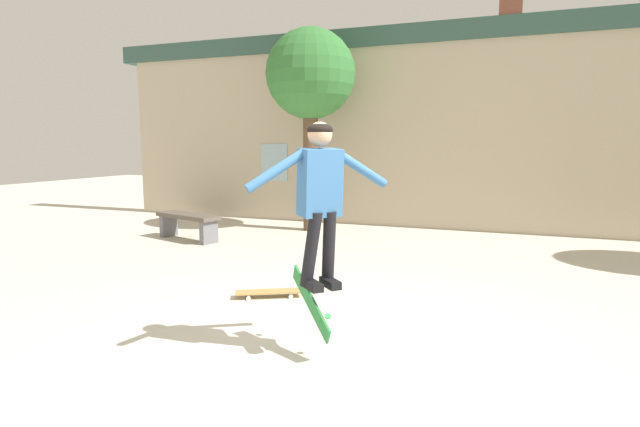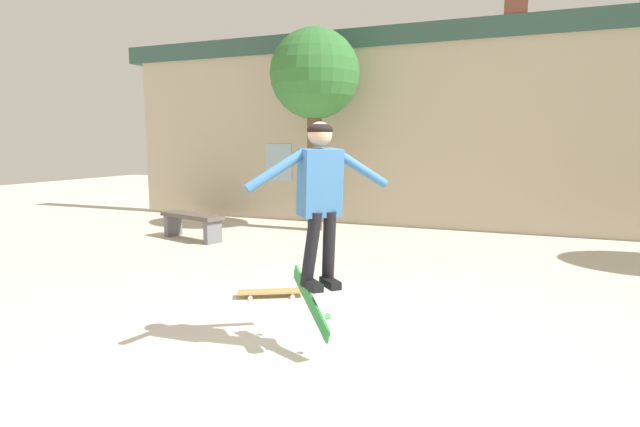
{
  "view_description": "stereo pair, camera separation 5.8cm",
  "coord_description": "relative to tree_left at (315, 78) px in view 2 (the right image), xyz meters",
  "views": [
    {
      "loc": [
        1.58,
        -3.97,
        1.88
      ],
      "look_at": [
        0.07,
        0.0,
        1.28
      ],
      "focal_mm": 28.0,
      "sensor_mm": 36.0,
      "label": 1
    },
    {
      "loc": [
        1.63,
        -3.95,
        1.88
      ],
      "look_at": [
        0.07,
        0.0,
        1.28
      ],
      "focal_mm": 28.0,
      "sensor_mm": 36.0,
      "label": 2
    }
  ],
  "objects": [
    {
      "name": "ground_plane",
      "position": [
        2.42,
        -6.01,
        -3.25
      ],
      "size": [
        40.0,
        40.0,
        0.0
      ],
      "primitive_type": "plane",
      "color": "beige"
    },
    {
      "name": "tree_left",
      "position": [
        0.0,
        0.0,
        0.0
      ],
      "size": [
        1.88,
        1.88,
        4.27
      ],
      "color": "brown",
      "rests_on": "ground_plane"
    },
    {
      "name": "skateboard_resting",
      "position": [
        1.31,
        -4.66,
        -3.18
      ],
      "size": [
        0.82,
        0.56,
        0.08
      ],
      "rotation": [
        0.0,
        0.0,
        0.49
      ],
      "color": "#AD894C",
      "rests_on": "ground_plane"
    },
    {
      "name": "skater",
      "position": [
        2.49,
        -6.01,
        -1.77
      ],
      "size": [
        0.99,
        1.01,
        1.44
      ],
      "rotation": [
        0.0,
        0.0,
        -0.77
      ],
      "color": "teal"
    },
    {
      "name": "building_backdrop",
      "position": [
        2.43,
        1.28,
        -0.95
      ],
      "size": [
        16.44,
        0.52,
        5.49
      ],
      "color": "#B7A88E",
      "rests_on": "ground_plane"
    },
    {
      "name": "park_bench",
      "position": [
        -1.84,
        -1.9,
        -2.88
      ],
      "size": [
        1.55,
        0.83,
        0.52
      ],
      "rotation": [
        0.0,
        0.0,
        -0.3
      ],
      "color": "brown",
      "rests_on": "ground_plane"
    },
    {
      "name": "skateboard_flipping",
      "position": [
        2.4,
        -6.0,
        -2.78
      ],
      "size": [
        0.56,
        0.5,
        0.59
      ],
      "rotation": [
        0.0,
        0.0,
        -0.69
      ],
      "color": "#237F38"
    }
  ]
}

